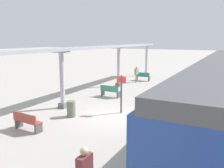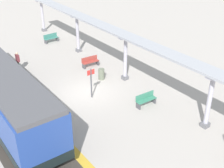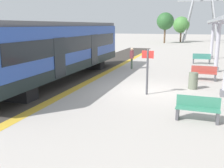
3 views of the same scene
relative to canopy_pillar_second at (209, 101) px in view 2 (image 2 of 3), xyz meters
The scene contains 14 objects.
ground_plane 8.65m from the canopy_pillar_second, 115.35° to the left, with size 176.00×176.00×0.00m, color #B1AAA1.
tactile_edge_strip 10.83m from the canopy_pillar_second, 134.27° to the left, with size 0.48×38.27×0.01m, color gold.
trackbed 12.17m from the canopy_pillar_second, 140.56° to the left, with size 3.20×50.27×0.01m, color #38332D.
canopy_pillar_second is the anchor object (origin of this frame).
canopy_pillar_third 7.73m from the canopy_pillar_second, 90.00° to the left, with size 1.10×0.44×3.50m.
canopy_pillar_fourth 14.88m from the canopy_pillar_second, 90.00° to the left, with size 1.10×0.44×3.50m.
canopy_pillar_fifth 22.59m from the canopy_pillar_second, 90.00° to the left, with size 1.10×0.44×3.50m.
canopy_beam 7.82m from the canopy_pillar_second, 90.00° to the left, with size 1.20×30.78×0.16m, color #A8AAB2.
bench_near_end 11.49m from the canopy_pillar_second, 94.55° to the left, with size 1.52×0.51×0.86m.
bench_mid_platform 4.34m from the canopy_pillar_second, 107.66° to the left, with size 1.52×0.50×0.86m.
bench_far_end 18.88m from the canopy_pillar_second, 92.89° to the left, with size 1.52×0.51×0.86m.
trash_bin 9.06m from the canopy_pillar_second, 99.54° to the left, with size 0.48×0.48×0.87m, color slate.
platform_info_sign 7.85m from the canopy_pillar_second, 117.41° to the left, with size 0.56×0.10×2.20m.
passenger_waiting_near_edge 15.51m from the canopy_pillar_second, 113.23° to the left, with size 0.22×0.47×1.62m.
Camera 2 is at (-9.47, -16.07, 10.72)m, focal length 47.63 mm.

